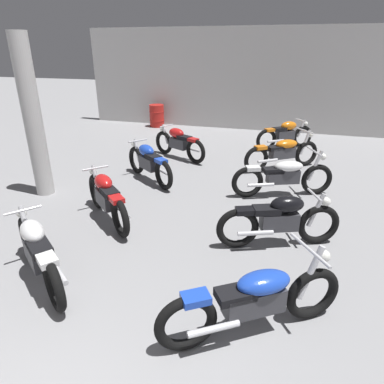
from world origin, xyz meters
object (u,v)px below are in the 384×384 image
at_px(motorcycle_left_row_3, 149,162).
at_px(motorcycle_right_row_1, 255,299).
at_px(motorcycle_left_row_1, 38,251).
at_px(motorcycle_right_row_5, 285,134).
at_px(motorcycle_left_row_2, 106,197).
at_px(motorcycle_left_row_4, 179,142).
at_px(support_pillar, 33,119).
at_px(motorcycle_right_row_2, 280,220).
at_px(oil_drum, 157,116).
at_px(motorcycle_right_row_3, 284,176).
at_px(motorcycle_right_row_4, 283,152).

bearing_deg(motorcycle_left_row_3, motorcycle_right_row_1, -53.63).
xyz_separation_m(motorcycle_left_row_1, motorcycle_right_row_5, (2.84, 7.57, 0.00)).
bearing_deg(motorcycle_left_row_2, motorcycle_left_row_1, -89.45).
distance_m(motorcycle_left_row_1, motorcycle_left_row_4, 5.73).
bearing_deg(support_pillar, motorcycle_right_row_1, -28.92).
height_order(motorcycle_left_row_4, motorcycle_right_row_2, same).
relative_size(motorcycle_right_row_1, oil_drum, 2.19).
relative_size(motorcycle_left_row_1, motorcycle_right_row_1, 0.88).
height_order(motorcycle_right_row_5, oil_drum, motorcycle_right_row_5).
bearing_deg(oil_drum, motorcycle_right_row_5, -20.56).
xyz_separation_m(motorcycle_right_row_5, oil_drum, (-4.98, 1.87, -0.03)).
xyz_separation_m(support_pillar, motorcycle_right_row_5, (4.79, 5.02, -1.14)).
height_order(motorcycle_right_row_3, oil_drum, motorcycle_right_row_3).
xyz_separation_m(support_pillar, motorcycle_right_row_3, (4.91, 1.31, -1.15)).
height_order(motorcycle_left_row_1, motorcycle_left_row_2, same).
distance_m(motorcycle_right_row_2, motorcycle_right_row_5, 5.76).
xyz_separation_m(motorcycle_left_row_1, motorcycle_left_row_4, (0.02, 5.73, 0.00)).
height_order(motorcycle_left_row_1, motorcycle_right_row_3, motorcycle_right_row_3).
bearing_deg(motorcycle_left_row_2, motorcycle_right_row_1, -33.80).
relative_size(motorcycle_left_row_3, motorcycle_right_row_1, 0.87).
height_order(support_pillar, motorcycle_right_row_1, support_pillar).
xyz_separation_m(support_pillar, oil_drum, (-0.19, 6.89, -1.18)).
height_order(motorcycle_right_row_1, motorcycle_right_row_4, same).
distance_m(motorcycle_left_row_4, motorcycle_right_row_2, 4.92).
relative_size(support_pillar, oil_drum, 3.76).
relative_size(support_pillar, motorcycle_right_row_2, 1.71).
bearing_deg(oil_drum, motorcycle_left_row_3, -69.77).
bearing_deg(oil_drum, support_pillar, -88.45).
relative_size(motorcycle_right_row_3, motorcycle_right_row_4, 1.14).
bearing_deg(motorcycle_right_row_5, motorcycle_right_row_3, -88.18).
relative_size(support_pillar, motorcycle_left_row_1, 1.95).
distance_m(support_pillar, motorcycle_left_row_4, 3.92).
bearing_deg(motorcycle_left_row_4, motorcycle_right_row_3, -32.58).
bearing_deg(motorcycle_right_row_5, motorcycle_right_row_4, -89.46).
bearing_deg(motorcycle_left_row_4, motorcycle_left_row_2, -90.56).
xyz_separation_m(motorcycle_right_row_4, motorcycle_right_row_5, (-0.02, 1.95, 0.01)).
distance_m(motorcycle_left_row_2, motorcycle_left_row_3, 2.07).
relative_size(motorcycle_left_row_3, motorcycle_right_row_5, 0.98).
bearing_deg(motorcycle_left_row_2, support_pillar, 159.18).
distance_m(motorcycle_right_row_2, motorcycle_right_row_3, 2.04).
distance_m(motorcycle_left_row_4, motorcycle_right_row_3, 3.48).
bearing_deg(motorcycle_left_row_1, oil_drum, 102.78).
bearing_deg(motorcycle_left_row_1, motorcycle_right_row_4, 63.03).
bearing_deg(motorcycle_left_row_4, oil_drum, 120.23).
bearing_deg(motorcycle_right_row_2, motorcycle_right_row_1, -94.56).
relative_size(motorcycle_left_row_3, motorcycle_right_row_2, 0.87).
relative_size(motorcycle_left_row_2, motorcycle_right_row_3, 0.75).
height_order(motorcycle_left_row_2, motorcycle_right_row_4, motorcycle_right_row_4).
relative_size(support_pillar, motorcycle_left_row_2, 2.08).
bearing_deg(support_pillar, motorcycle_right_row_2, -8.44).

